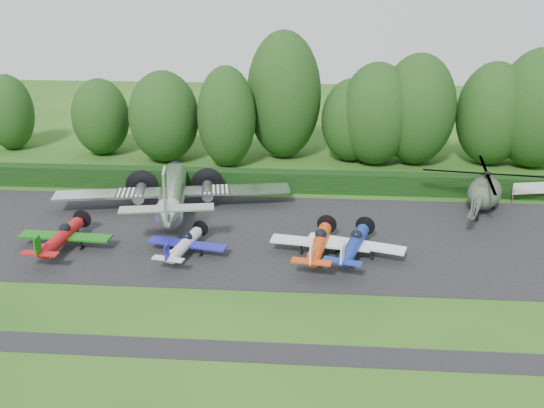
# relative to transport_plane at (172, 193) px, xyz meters

# --- Properties ---
(ground) EXTENTS (160.00, 160.00, 0.00)m
(ground) POSITION_rel_transport_plane_xyz_m (6.10, -14.46, -1.89)
(ground) COLOR #204D15
(ground) RESTS_ON ground
(apron) EXTENTS (70.00, 18.00, 0.01)m
(apron) POSITION_rel_transport_plane_xyz_m (6.10, -4.46, -1.89)
(apron) COLOR black
(apron) RESTS_ON ground
(taxiway_verge) EXTENTS (70.00, 2.00, 0.00)m
(taxiway_verge) POSITION_rel_transport_plane_xyz_m (6.10, -20.46, -1.89)
(taxiway_verge) COLOR black
(taxiway_verge) RESTS_ON ground
(hedgerow) EXTENTS (90.00, 1.60, 2.00)m
(hedgerow) POSITION_rel_transport_plane_xyz_m (6.10, 6.54, -1.89)
(hedgerow) COLOR black
(hedgerow) RESTS_ON ground
(transport_plane) EXTENTS (21.16, 16.23, 6.78)m
(transport_plane) POSITION_rel_transport_plane_xyz_m (0.00, 0.00, 0.00)
(transport_plane) COLOR silver
(transport_plane) RESTS_ON ground
(light_plane_red) EXTENTS (7.30, 7.67, 2.80)m
(light_plane_red) POSITION_rel_transport_plane_xyz_m (-6.75, -8.22, -0.72)
(light_plane_red) COLOR #AA0F11
(light_plane_red) RESTS_ON ground
(light_plane_white) EXTENTS (6.27, 6.60, 2.41)m
(light_plane_white) POSITION_rel_transport_plane_xyz_m (2.92, -8.52, -0.89)
(light_plane_white) COLOR silver
(light_plane_white) RESTS_ON ground
(light_plane_orange) EXTENTS (7.58, 7.97, 2.91)m
(light_plane_orange) POSITION_rel_transport_plane_xyz_m (13.08, -8.06, -0.68)
(light_plane_orange) COLOR #D2410C
(light_plane_orange) RESTS_ON ground
(light_plane_blue) EXTENTS (7.49, 7.87, 2.88)m
(light_plane_blue) POSITION_rel_transport_plane_xyz_m (15.69, -7.98, -0.69)
(light_plane_blue) COLOR navy
(light_plane_blue) RESTS_ON ground
(helicopter) EXTENTS (11.11, 13.00, 3.58)m
(helicopter) POSITION_rel_transport_plane_xyz_m (27.88, 2.74, 0.03)
(helicopter) COLOR #3E4938
(helicopter) RESTS_ON ground
(sign_board) EXTENTS (3.52, 0.13, 1.98)m
(sign_board) POSITION_rel_transport_plane_xyz_m (32.66, 5.01, -0.55)
(sign_board) COLOR #3F3326
(sign_board) RESTS_ON ground
(tree_0) EXTENTS (9.02, 9.02, 12.91)m
(tree_0) POSITION_rel_transport_plane_xyz_m (36.23, 16.39, 4.56)
(tree_0) COLOR black
(tree_0) RESTS_ON ground
(tree_1) EXTENTS (8.36, 8.36, 14.33)m
(tree_1) POSITION_rel_transport_plane_xyz_m (8.90, 18.02, 5.26)
(tree_1) COLOR black
(tree_1) RESTS_ON ground
(tree_2) EXTENTS (6.34, 6.34, 11.01)m
(tree_2) POSITION_rel_transport_plane_xyz_m (2.94, 14.16, 3.60)
(tree_2) COLOR black
(tree_2) RESTS_ON ground
(tree_3) EXTENTS (7.75, 7.75, 11.34)m
(tree_3) POSITION_rel_transport_plane_xyz_m (31.73, 17.00, 3.77)
(tree_3) COLOR black
(tree_3) RESTS_ON ground
(tree_4) EXTENTS (7.74, 7.74, 10.19)m
(tree_4) POSITION_rel_transport_plane_xyz_m (-4.25, 15.43, 3.19)
(tree_4) COLOR black
(tree_4) RESTS_ON ground
(tree_6) EXTENTS (6.55, 6.55, 8.85)m
(tree_6) POSITION_rel_transport_plane_xyz_m (-12.28, 17.63, 2.52)
(tree_6) COLOR black
(tree_6) RESTS_ON ground
(tree_7) EXTENTS (6.79, 6.79, 9.31)m
(tree_7) POSITION_rel_transport_plane_xyz_m (16.55, 17.25, 2.75)
(tree_7) COLOR black
(tree_7) RESTS_ON ground
(tree_8) EXTENTS (5.74, 5.74, 9.00)m
(tree_8) POSITION_rel_transport_plane_xyz_m (-23.83, 18.85, 2.59)
(tree_8) COLOR black
(tree_8) RESTS_ON ground
(tree_9) EXTENTS (8.26, 8.26, 12.18)m
(tree_9) POSITION_rel_transport_plane_xyz_m (23.58, 16.68, 4.19)
(tree_9) COLOR black
(tree_9) RESTS_ON ground
(tree_10) EXTENTS (7.92, 7.92, 11.27)m
(tree_10) POSITION_rel_transport_plane_xyz_m (19.14, 16.17, 3.73)
(tree_10) COLOR black
(tree_10) RESTS_ON ground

